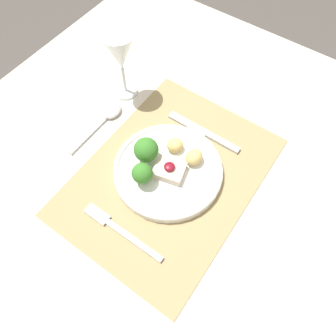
# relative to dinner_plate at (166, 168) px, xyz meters

# --- Properties ---
(ground_plane) EXTENTS (8.00, 8.00, 0.00)m
(ground_plane) POSITION_rel_dinner_plate_xyz_m (-0.00, -0.01, -0.75)
(ground_plane) COLOR #4C4742
(dining_table) EXTENTS (1.16, 1.10, 0.73)m
(dining_table) POSITION_rel_dinner_plate_xyz_m (-0.00, -0.01, -0.11)
(dining_table) COLOR beige
(dining_table) RESTS_ON ground_plane
(placemat) EXTENTS (0.49, 0.36, 0.00)m
(placemat) POSITION_rel_dinner_plate_xyz_m (-0.00, -0.01, -0.02)
(placemat) COLOR #9E895B
(placemat) RESTS_ON dining_table
(dinner_plate) EXTENTS (0.25, 0.25, 0.08)m
(dinner_plate) POSITION_rel_dinner_plate_xyz_m (0.00, 0.00, 0.00)
(dinner_plate) COLOR white
(dinner_plate) RESTS_ON placemat
(fork) EXTENTS (0.02, 0.20, 0.01)m
(fork) POSITION_rel_dinner_plate_xyz_m (-0.17, 0.00, -0.01)
(fork) COLOR #B2B2B7
(fork) RESTS_ON placemat
(knife) EXTENTS (0.02, 0.20, 0.01)m
(knife) POSITION_rel_dinner_plate_xyz_m (0.14, -0.03, -0.01)
(knife) COLOR #B2B2B7
(knife) RESTS_ON placemat
(spoon) EXTENTS (0.18, 0.04, 0.02)m
(spoon) POSITION_rel_dinner_plate_xyz_m (0.05, 0.21, -0.01)
(spoon) COLOR #B2B2B7
(spoon) RESTS_ON dining_table
(wine_glass_near) EXTENTS (0.08, 0.08, 0.18)m
(wine_glass_near) POSITION_rel_dinner_plate_xyz_m (0.14, 0.23, 0.11)
(wine_glass_near) COLOR white
(wine_glass_near) RESTS_ON dining_table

